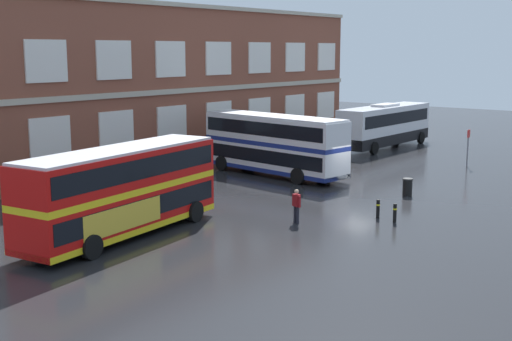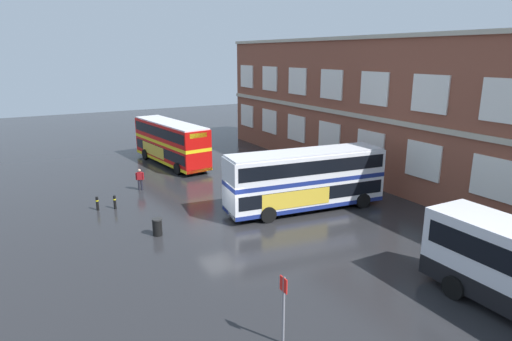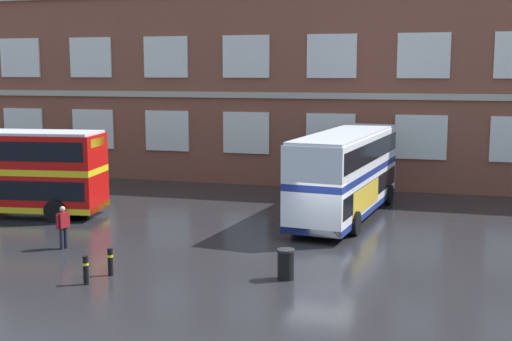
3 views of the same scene
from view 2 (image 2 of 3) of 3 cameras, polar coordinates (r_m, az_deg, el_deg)
ground_plane at (r=28.20m, az=-0.84°, el=-6.51°), size 120.00×120.00×0.00m
brick_terminal_building at (r=38.21m, az=19.33°, el=7.20°), size 46.32×8.19×11.70m
double_decker_near at (r=42.64m, az=-11.05°, el=3.66°), size 11.23×3.93×4.07m
double_decker_middle at (r=29.67m, az=6.46°, el=-1.12°), size 3.89×11.23×4.07m
waiting_passenger at (r=35.18m, az=-14.88°, el=-1.02°), size 0.37×0.63×1.70m
bus_stand_flag at (r=16.47m, az=3.60°, el=-16.97°), size 0.44×0.10×2.70m
station_litter_bin at (r=26.46m, az=-12.73°, el=-7.18°), size 0.60×0.60×1.03m
safety_bollard_west at (r=31.70m, az=-19.97°, el=-4.03°), size 0.19×0.19×0.95m
safety_bollard_east at (r=31.58m, az=-17.92°, el=-3.92°), size 0.19×0.19×0.95m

